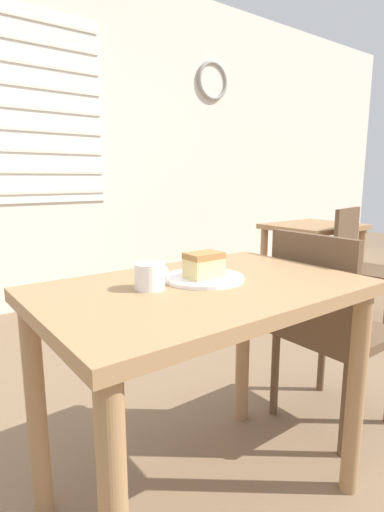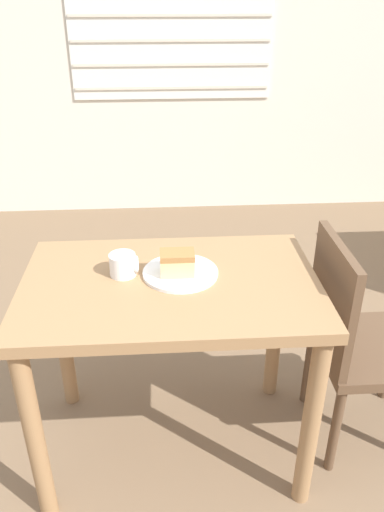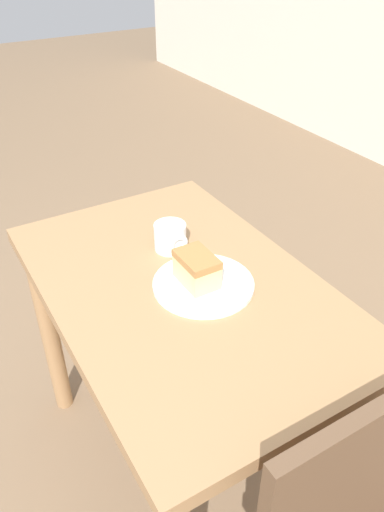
% 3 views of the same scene
% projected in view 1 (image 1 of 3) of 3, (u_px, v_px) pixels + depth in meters
% --- Properties ---
extents(wall_back, '(10.00, 0.10, 2.80)m').
position_uv_depth(wall_back, '(10.00, 134.00, 3.06)').
color(wall_back, silver).
rests_on(wall_back, ground_plane).
extents(dining_table_near, '(0.98, 0.64, 0.76)m').
position_uv_depth(dining_table_near, '(203.00, 325.00, 1.23)').
color(dining_table_near, '#9E754C').
rests_on(dining_table_near, ground_plane).
extents(dining_table_far, '(0.72, 0.61, 0.70)m').
position_uv_depth(dining_table_far, '(313.00, 241.00, 3.32)').
color(dining_table_far, '#9E754C').
rests_on(dining_table_far, ground_plane).
extents(chair_near_window, '(0.42, 0.42, 0.86)m').
position_uv_depth(chair_near_window, '(327.00, 324.00, 1.69)').
color(chair_near_window, brown).
rests_on(chair_near_window, ground_plane).
extents(chair_far_corner, '(0.49, 0.49, 0.86)m').
position_uv_depth(chair_far_corner, '(362.00, 263.00, 2.88)').
color(chair_far_corner, brown).
rests_on(chair_far_corner, ground_plane).
extents(plate, '(0.25, 0.25, 0.01)m').
position_uv_depth(plate, '(204.00, 278.00, 1.26)').
color(plate, white).
rests_on(plate, dining_table_near).
extents(cake_slice, '(0.11, 0.08, 0.08)m').
position_uv_depth(cake_slice, '(204.00, 265.00, 1.23)').
color(cake_slice, '#E0C67F').
rests_on(cake_slice, plate).
extents(coffee_mug, '(0.10, 0.09, 0.08)m').
position_uv_depth(coffee_mug, '(151.00, 276.00, 1.15)').
color(coffee_mug, white).
rests_on(coffee_mug, dining_table_near).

